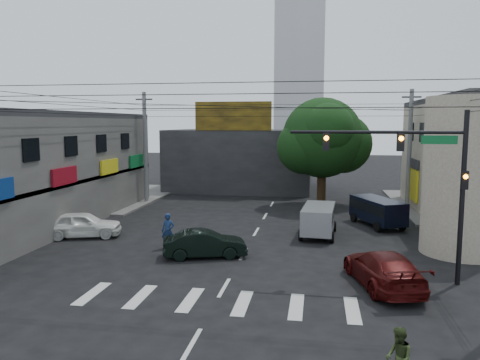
% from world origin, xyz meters
% --- Properties ---
extents(ground, '(160.00, 160.00, 0.00)m').
position_xyz_m(ground, '(0.00, 0.00, 0.00)').
color(ground, black).
rests_on(ground, ground).
extents(sidewalk_far_left, '(16.00, 16.00, 0.15)m').
position_xyz_m(sidewalk_far_left, '(-18.00, 18.00, 0.07)').
color(sidewalk_far_left, '#514F4C').
rests_on(sidewalk_far_left, ground).
extents(corner_column, '(4.00, 4.00, 8.00)m').
position_xyz_m(corner_column, '(11.00, 4.00, 4.00)').
color(corner_column, gray).
rests_on(corner_column, ground).
extents(building_far, '(14.00, 10.00, 6.00)m').
position_xyz_m(building_far, '(-4.00, 26.00, 3.00)').
color(building_far, '#232326').
rests_on(building_far, ground).
extents(billboard, '(7.00, 0.30, 2.60)m').
position_xyz_m(billboard, '(-4.00, 21.10, 7.30)').
color(billboard, olive).
rests_on(billboard, building_far).
extents(tower_distant, '(9.00, 9.00, 44.00)m').
position_xyz_m(tower_distant, '(0.00, 70.00, 22.00)').
color(tower_distant, silver).
rests_on(tower_distant, ground).
extents(street_tree, '(6.40, 6.40, 8.70)m').
position_xyz_m(street_tree, '(4.00, 17.00, 5.47)').
color(street_tree, black).
rests_on(street_tree, ground).
extents(traffic_gantry, '(7.10, 0.35, 7.20)m').
position_xyz_m(traffic_gantry, '(7.82, -1.00, 4.83)').
color(traffic_gantry, black).
rests_on(traffic_gantry, ground).
extents(utility_pole_far_left, '(0.32, 0.32, 9.20)m').
position_xyz_m(utility_pole_far_left, '(-10.50, 16.00, 4.60)').
color(utility_pole_far_left, '#59595B').
rests_on(utility_pole_far_left, ground).
extents(utility_pole_far_right, '(0.32, 0.32, 9.20)m').
position_xyz_m(utility_pole_far_right, '(10.50, 16.00, 4.60)').
color(utility_pole_far_right, '#59595B').
rests_on(utility_pole_far_right, ground).
extents(dark_sedan, '(3.77, 4.95, 1.36)m').
position_xyz_m(dark_sedan, '(-1.81, 1.16, 0.68)').
color(dark_sedan, black).
rests_on(dark_sedan, ground).
extents(white_compact, '(4.28, 5.46, 1.52)m').
position_xyz_m(white_compact, '(-9.90, 4.00, 0.76)').
color(white_compact, white).
rests_on(white_compact, ground).
extents(maroon_sedan, '(4.49, 6.09, 1.48)m').
position_xyz_m(maroon_sedan, '(6.39, -1.76, 0.74)').
color(maroon_sedan, '#3D0908').
rests_on(maroon_sedan, ground).
extents(silver_minivan, '(4.43, 2.38, 1.79)m').
position_xyz_m(silver_minivan, '(3.78, 6.58, 0.90)').
color(silver_minivan, gray).
rests_on(silver_minivan, ground).
extents(navy_van, '(5.73, 4.99, 1.79)m').
position_xyz_m(navy_van, '(7.55, 9.91, 0.90)').
color(navy_van, black).
rests_on(navy_van, ground).
extents(traffic_officer, '(0.73, 0.51, 1.90)m').
position_xyz_m(traffic_officer, '(-4.14, 2.42, 0.95)').
color(traffic_officer, navy).
rests_on(traffic_officer, ground).
extents(pedestrian_olive, '(0.88, 0.76, 1.54)m').
position_xyz_m(pedestrian_olive, '(5.79, -9.29, 0.77)').
color(pedestrian_olive, '#2B381A').
rests_on(pedestrian_olive, ground).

